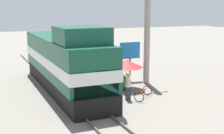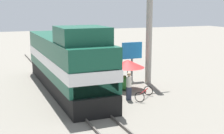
{
  "view_description": "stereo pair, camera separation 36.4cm",
  "coord_description": "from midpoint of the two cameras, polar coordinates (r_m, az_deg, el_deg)",
  "views": [
    {
      "loc": [
        -5.81,
        -18.27,
        6.02
      ],
      "look_at": [
        1.2,
        -2.41,
        2.62
      ],
      "focal_mm": 50.0,
      "sensor_mm": 36.0,
      "label": 1
    },
    {
      "loc": [
        -5.47,
        -18.41,
        6.02
      ],
      "look_at": [
        1.2,
        -2.41,
        2.62
      ],
      "focal_mm": 50.0,
      "sensor_mm": 36.0,
      "label": 2
    }
  ],
  "objects": [
    {
      "name": "shrub_cluster",
      "position": [
        22.71,
        2.74,
        -2.9
      ],
      "size": [
        1.07,
        1.07,
        1.07
      ],
      "primitive_type": "sphere",
      "color": "#2D722D",
      "rests_on": "ground_plane"
    },
    {
      "name": "bicycle",
      "position": [
        20.77,
        6.39,
        -4.86
      ],
      "size": [
        1.75,
        1.67,
        0.66
      ],
      "rotation": [
        0.0,
        0.0,
        2.3
      ],
      "color": "black",
      "rests_on": "ground_plane"
    },
    {
      "name": "vendor_umbrella",
      "position": [
        22.78,
        3.33,
        0.63
      ],
      "size": [
        2.48,
        2.48,
        2.18
      ],
      "color": "#4C4C4C",
      "rests_on": "ground_plane"
    },
    {
      "name": "rail_far",
      "position": [
        20.3,
        -3.38,
        -5.97
      ],
      "size": [
        0.08,
        42.4,
        0.15
      ],
      "primitive_type": "cube",
      "color": "#4C4742",
      "rests_on": "ground_plane"
    },
    {
      "name": "billboard_sign",
      "position": [
        25.34,
        4.08,
        2.6
      ],
      "size": [
        1.78,
        0.12,
        3.16
      ],
      "color": "#595959",
      "rests_on": "ground_plane"
    },
    {
      "name": "rail_near",
      "position": [
        19.9,
        -7.31,
        -6.39
      ],
      "size": [
        0.08,
        42.4,
        0.15
      ],
      "primitive_type": "cube",
      "color": "#4C4742",
      "rests_on": "ground_plane"
    },
    {
      "name": "locomotive",
      "position": [
        22.55,
        -7.8,
        0.91
      ],
      "size": [
        3.09,
        13.89,
        4.83
      ],
      "color": "black",
      "rests_on": "ground_plane"
    },
    {
      "name": "utility_pole",
      "position": [
        24.3,
        7.22,
        6.41
      ],
      "size": [
        1.8,
        0.47,
        8.07
      ],
      "color": "#9E998E",
      "rests_on": "ground_plane"
    },
    {
      "name": "person_bystander",
      "position": [
        20.2,
        3.62,
        -3.31
      ],
      "size": [
        0.34,
        0.34,
        1.84
      ],
      "color": "#2D3347",
      "rests_on": "ground_plane"
    },
    {
      "name": "ground_plane",
      "position": [
        20.11,
        -5.32,
        -6.39
      ],
      "size": [
        120.0,
        120.0,
        0.0
      ],
      "primitive_type": "plane",
      "color": "slate"
    }
  ]
}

